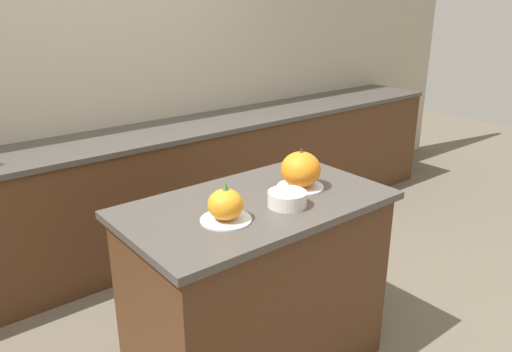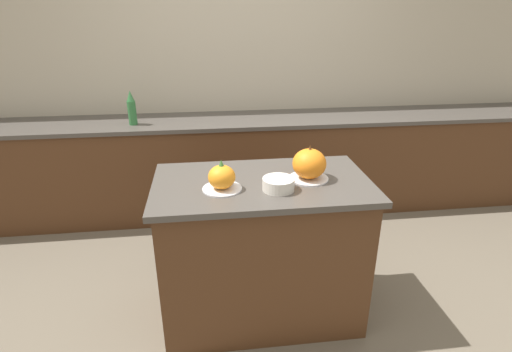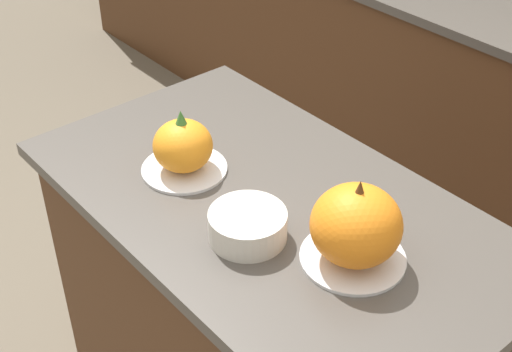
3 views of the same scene
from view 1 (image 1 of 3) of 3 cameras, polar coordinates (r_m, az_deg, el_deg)
wall_back at (r=3.69m, az=-17.77°, el=10.41°), size 8.00×0.06×2.50m
kitchen_island at (r=2.48m, az=0.11°, el=-12.71°), size 1.24×0.70×0.92m
back_counter at (r=3.60m, az=-14.50°, el=-2.66°), size 6.00×0.60×0.91m
pumpkin_cake_left at (r=2.05m, az=-3.49°, el=-3.44°), size 0.22×0.22×0.17m
pumpkin_cake_right at (r=2.40m, az=5.12°, el=0.64°), size 0.23×0.23×0.21m
mixing_bowl at (r=2.21m, az=3.58°, el=-2.62°), size 0.17×0.17×0.07m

